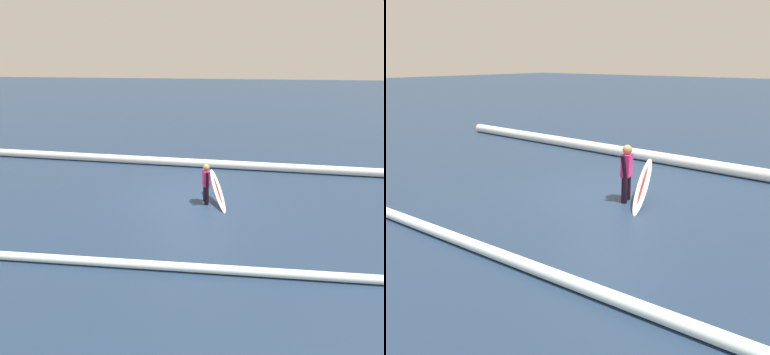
{
  "view_description": "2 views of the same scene",
  "coord_description": "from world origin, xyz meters",
  "views": [
    {
      "loc": [
        -1.87,
        10.5,
        4.55
      ],
      "look_at": [
        -0.21,
        0.52,
        0.99
      ],
      "focal_mm": 31.85,
      "sensor_mm": 36.0,
      "label": 1
    },
    {
      "loc": [
        -5.78,
        8.17,
        3.2
      ],
      "look_at": [
        -0.51,
        1.79,
        0.9
      ],
      "focal_mm": 39.86,
      "sensor_mm": 36.0,
      "label": 2
    }
  ],
  "objects": [
    {
      "name": "wave_crest_foreground",
      "position": [
        -2.13,
        -3.63,
        0.18
      ],
      "size": [
        24.33,
        0.8,
        0.36
      ],
      "primitive_type": "cylinder",
      "rotation": [
        0.0,
        1.57,
        -0.02
      ],
      "color": "white",
      "rests_on": "ground_plane"
    },
    {
      "name": "surfer",
      "position": [
        -0.62,
        0.17,
        0.75
      ],
      "size": [
        0.29,
        0.61,
        1.34
      ],
      "rotation": [
        0.0,
        0.0,
        1.87
      ],
      "color": "black",
      "rests_on": "ground_plane"
    },
    {
      "name": "wave_crest_midground",
      "position": [
        0.27,
        4.12,
        0.1
      ],
      "size": [
        20.1,
        1.31,
        0.2
      ],
      "primitive_type": "cylinder",
      "rotation": [
        0.0,
        1.57,
        0.05
      ],
      "color": "white",
      "rests_on": "ground_plane"
    },
    {
      "name": "ground_plane",
      "position": [
        0.0,
        0.0,
        0.0
      ],
      "size": [
        139.8,
        139.8,
        0.0
      ],
      "primitive_type": "plane",
      "color": "#20334D"
    },
    {
      "name": "surfboard",
      "position": [
        -0.99,
        0.06,
        0.43
      ],
      "size": [
        0.87,
        1.76,
        0.91
      ],
      "color": "white",
      "rests_on": "ground_plane"
    }
  ]
}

